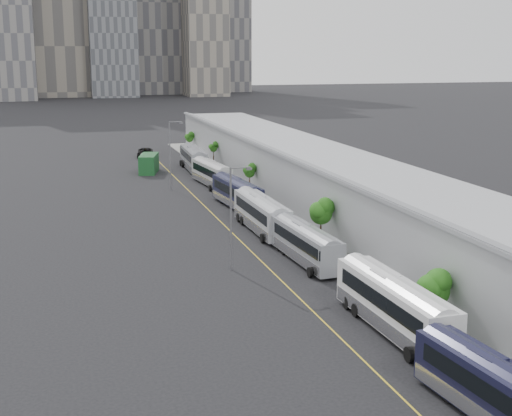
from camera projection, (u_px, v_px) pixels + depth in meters
name	position (u px, v px, depth m)	size (l,w,h in m)	color
sidewalk	(349.00, 243.00, 73.31)	(10.00, 170.00, 0.12)	gray
lane_line	(251.00, 251.00, 70.48)	(0.12, 160.00, 0.02)	gold
depot	(386.00, 208.00, 73.65)	(12.45, 160.40, 7.20)	gray
bus_1	(501.00, 400.00, 37.24)	(3.60, 12.33, 3.55)	black
bus_2	(394.00, 310.00, 49.86)	(3.07, 13.51, 3.93)	white
bus_3	(306.00, 247.00, 66.42)	(3.02, 12.16, 3.52)	gray
bus_4	(262.00, 217.00, 77.99)	(2.93, 13.20, 3.85)	#ADB0B7
bus_5	(237.00, 196.00, 89.84)	(3.63, 12.65, 3.65)	#161832
bus_6	(212.00, 175.00, 104.80)	(3.67, 12.37, 3.56)	#BBBBBD
bus_7	(194.00, 160.00, 118.47)	(3.18, 13.17, 3.82)	gray
tree_1	(433.00, 286.00, 50.38)	(2.46, 2.46, 4.37)	black
tree_2	(321.00, 210.00, 71.14)	(2.30, 2.30, 5.03)	black
tree_3	(250.00, 171.00, 97.76)	(1.47, 1.47, 4.06)	black
tree_4	(213.00, 148.00, 119.32)	(1.19, 1.19, 4.21)	black
tree_5	(190.00, 138.00, 138.58)	(1.47, 1.47, 3.76)	black
street_lamp_near	(233.00, 211.00, 63.39)	(2.04, 0.22, 9.42)	#59595E
street_lamp_far	(171.00, 151.00, 100.36)	(2.04, 0.22, 9.79)	#59595E
shipping_container	(149.00, 164.00, 116.02)	(2.52, 6.50, 2.97)	#14421D
suv	(145.00, 153.00, 133.23)	(2.80, 6.07, 1.69)	black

